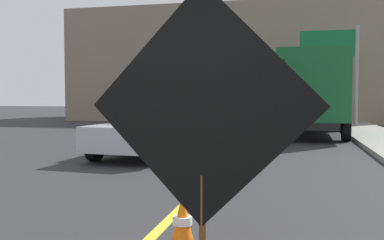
{
  "coord_description": "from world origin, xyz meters",
  "views": [
    {
      "loc": [
        1.52,
        -0.48,
        1.58
      ],
      "look_at": [
        0.37,
        4.49,
        1.3
      ],
      "focal_mm": 40.86,
      "sensor_mm": 36.0,
      "label": 1
    }
  ],
  "objects_px": {
    "traffic_cone_near_sign": "(183,226)",
    "traffic_cone_far_lane": "(237,149)",
    "roadwork_sign": "(202,113)",
    "traffic_cone_mid_lane": "(206,171)",
    "arrow_board_trailer": "(258,132)",
    "box_truck": "(312,92)",
    "pickup_car": "(153,129)",
    "highway_guide_sign": "(340,58)"
  },
  "relations": [
    {
      "from": "traffic_cone_near_sign",
      "to": "traffic_cone_far_lane",
      "type": "height_order",
      "value": "traffic_cone_near_sign"
    },
    {
      "from": "roadwork_sign",
      "to": "traffic_cone_far_lane",
      "type": "distance_m",
      "value": 7.65
    },
    {
      "from": "traffic_cone_mid_lane",
      "to": "arrow_board_trailer",
      "type": "bearing_deg",
      "value": 86.63
    },
    {
      "from": "traffic_cone_near_sign",
      "to": "traffic_cone_mid_lane",
      "type": "xyz_separation_m",
      "value": [
        -0.37,
        3.07,
        0.01
      ]
    },
    {
      "from": "arrow_board_trailer",
      "to": "box_truck",
      "type": "distance_m",
      "value": 4.91
    },
    {
      "from": "pickup_car",
      "to": "traffic_cone_mid_lane",
      "type": "xyz_separation_m",
      "value": [
        2.26,
        -4.06,
        -0.37
      ]
    },
    {
      "from": "roadwork_sign",
      "to": "traffic_cone_mid_lane",
      "type": "relative_size",
      "value": 3.52
    },
    {
      "from": "roadwork_sign",
      "to": "arrow_board_trailer",
      "type": "bearing_deg",
      "value": 92.35
    },
    {
      "from": "box_truck",
      "to": "pickup_car",
      "type": "height_order",
      "value": "box_truck"
    },
    {
      "from": "box_truck",
      "to": "traffic_cone_far_lane",
      "type": "distance_m",
      "value": 8.01
    },
    {
      "from": "highway_guide_sign",
      "to": "traffic_cone_mid_lane",
      "type": "relative_size",
      "value": 7.54
    },
    {
      "from": "traffic_cone_near_sign",
      "to": "traffic_cone_mid_lane",
      "type": "height_order",
      "value": "traffic_cone_mid_lane"
    },
    {
      "from": "roadwork_sign",
      "to": "traffic_cone_near_sign",
      "type": "relative_size",
      "value": 3.6
    },
    {
      "from": "highway_guide_sign",
      "to": "arrow_board_trailer",
      "type": "bearing_deg",
      "value": -110.0
    },
    {
      "from": "pickup_car",
      "to": "traffic_cone_mid_lane",
      "type": "relative_size",
      "value": 6.89
    },
    {
      "from": "pickup_car",
      "to": "arrow_board_trailer",
      "type": "bearing_deg",
      "value": 42.11
    },
    {
      "from": "arrow_board_trailer",
      "to": "box_truck",
      "type": "relative_size",
      "value": 0.38
    },
    {
      "from": "pickup_car",
      "to": "traffic_cone_far_lane",
      "type": "xyz_separation_m",
      "value": [
        2.38,
        -0.82,
        -0.39
      ]
    },
    {
      "from": "arrow_board_trailer",
      "to": "box_truck",
      "type": "bearing_deg",
      "value": 68.18
    },
    {
      "from": "highway_guide_sign",
      "to": "traffic_cone_near_sign",
      "type": "height_order",
      "value": "highway_guide_sign"
    },
    {
      "from": "arrow_board_trailer",
      "to": "roadwork_sign",
      "type": "bearing_deg",
      "value": -87.65
    },
    {
      "from": "arrow_board_trailer",
      "to": "traffic_cone_far_lane",
      "type": "bearing_deg",
      "value": -94.72
    },
    {
      "from": "roadwork_sign",
      "to": "traffic_cone_mid_lane",
      "type": "height_order",
      "value": "roadwork_sign"
    },
    {
      "from": "arrow_board_trailer",
      "to": "traffic_cone_mid_lane",
      "type": "distance_m",
      "value": 6.46
    },
    {
      "from": "roadwork_sign",
      "to": "arrow_board_trailer",
      "type": "relative_size",
      "value": 0.86
    },
    {
      "from": "pickup_car",
      "to": "traffic_cone_far_lane",
      "type": "bearing_deg",
      "value": -19.13
    },
    {
      "from": "traffic_cone_near_sign",
      "to": "traffic_cone_far_lane",
      "type": "relative_size",
      "value": 1.04
    },
    {
      "from": "traffic_cone_mid_lane",
      "to": "traffic_cone_far_lane",
      "type": "distance_m",
      "value": 3.24
    },
    {
      "from": "highway_guide_sign",
      "to": "traffic_cone_mid_lane",
      "type": "bearing_deg",
      "value": -103.28
    },
    {
      "from": "traffic_cone_near_sign",
      "to": "highway_guide_sign",
      "type": "bearing_deg",
      "value": 79.99
    },
    {
      "from": "box_truck",
      "to": "arrow_board_trailer",
      "type": "bearing_deg",
      "value": -111.82
    },
    {
      "from": "traffic_cone_near_sign",
      "to": "traffic_cone_mid_lane",
      "type": "relative_size",
      "value": 0.98
    },
    {
      "from": "pickup_car",
      "to": "traffic_cone_near_sign",
      "type": "xyz_separation_m",
      "value": [
        2.64,
        -7.14,
        -0.38
      ]
    },
    {
      "from": "traffic_cone_far_lane",
      "to": "highway_guide_sign",
      "type": "bearing_deg",
      "value": 73.85
    },
    {
      "from": "box_truck",
      "to": "traffic_cone_near_sign",
      "type": "xyz_separation_m",
      "value": [
        -1.77,
        -13.93,
        -1.43
      ]
    },
    {
      "from": "arrow_board_trailer",
      "to": "highway_guide_sign",
      "type": "xyz_separation_m",
      "value": [
        3.26,
        8.95,
        2.94
      ]
    },
    {
      "from": "highway_guide_sign",
      "to": "traffic_cone_far_lane",
      "type": "bearing_deg",
      "value": -106.15
    },
    {
      "from": "arrow_board_trailer",
      "to": "box_truck",
      "type": "xyz_separation_m",
      "value": [
        1.76,
        4.4,
        1.27
      ]
    },
    {
      "from": "pickup_car",
      "to": "traffic_cone_far_lane",
      "type": "height_order",
      "value": "pickup_car"
    },
    {
      "from": "box_truck",
      "to": "traffic_cone_mid_lane",
      "type": "height_order",
      "value": "box_truck"
    },
    {
      "from": "highway_guide_sign",
      "to": "roadwork_sign",
      "type": "bearing_deg",
      "value": -98.14
    },
    {
      "from": "roadwork_sign",
      "to": "pickup_car",
      "type": "xyz_separation_m",
      "value": [
        -3.08,
        8.35,
        -0.78
      ]
    }
  ]
}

